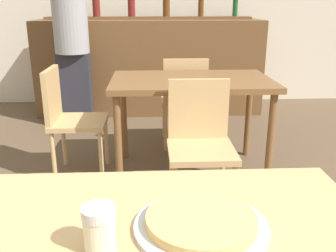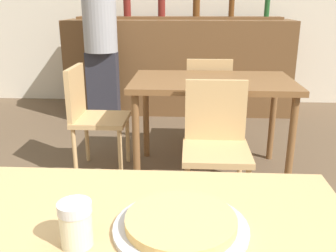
{
  "view_description": "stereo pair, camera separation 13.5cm",
  "coord_description": "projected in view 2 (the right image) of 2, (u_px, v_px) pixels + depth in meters",
  "views": [
    {
      "loc": [
        -0.0,
        -0.73,
        1.27
      ],
      "look_at": [
        0.06,
        0.55,
        0.84
      ],
      "focal_mm": 40.0,
      "sensor_mm": 36.0,
      "label": 1
    },
    {
      "loc": [
        0.13,
        -0.73,
        1.27
      ],
      "look_at": [
        0.06,
        0.55,
        0.84
      ],
      "focal_mm": 40.0,
      "sensor_mm": 36.0,
      "label": 2
    }
  ],
  "objects": [
    {
      "name": "chair_far_side_left",
      "position": [
        91.0,
        112.0,
        2.84
      ],
      "size": [
        0.4,
        0.4,
        0.82
      ],
      "rotation": [
        0.0,
        0.0,
        1.57
      ],
      "color": "tan",
      "rests_on": "ground_plane"
    },
    {
      "name": "person_standing",
      "position": [
        101.0,
        42.0,
        3.83
      ],
      "size": [
        0.34,
        0.34,
        1.63
      ],
      "color": "#2D2D38",
      "rests_on": "ground_plane"
    },
    {
      "name": "pizza_tray",
      "position": [
        181.0,
        224.0,
        0.9
      ],
      "size": [
        0.33,
        0.33,
        0.04
      ],
      "color": "#B7B7BC",
      "rests_on": "dining_table_near"
    },
    {
      "name": "chair_far_side_back",
      "position": [
        208.0,
        97.0,
        3.29
      ],
      "size": [
        0.4,
        0.4,
        0.82
      ],
      "rotation": [
        0.0,
        0.0,
        3.14
      ],
      "color": "tan",
      "rests_on": "ground_plane"
    },
    {
      "name": "bar_counter",
      "position": [
        178.0,
        67.0,
        4.44
      ],
      "size": [
        2.6,
        0.56,
        1.08
      ],
      "color": "brown",
      "rests_on": "ground_plane"
    },
    {
      "name": "bar_back_shelf",
      "position": [
        177.0,
        14.0,
        4.39
      ],
      "size": [
        2.39,
        0.24,
        0.28
      ],
      "color": "brown",
      "rests_on": "bar_counter"
    },
    {
      "name": "cheese_shaker",
      "position": [
        76.0,
        224.0,
        0.84
      ],
      "size": [
        0.08,
        0.08,
        0.11
      ],
      "color": "beige",
      "rests_on": "dining_table_near"
    },
    {
      "name": "chair_far_side_front",
      "position": [
        216.0,
        139.0,
        2.28
      ],
      "size": [
        0.4,
        0.4,
        0.82
      ],
      "color": "tan",
      "rests_on": "ground_plane"
    },
    {
      "name": "dining_table_far",
      "position": [
        212.0,
        91.0,
        2.73
      ],
      "size": [
        1.17,
        0.72,
        0.74
      ],
      "color": "brown",
      "rests_on": "ground_plane"
    }
  ]
}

